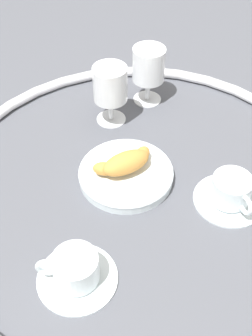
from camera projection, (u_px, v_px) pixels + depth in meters
name	position (u px, v px, depth m)	size (l,w,h in m)	color
ground_plane	(140.00, 186.00, 0.87)	(2.20, 2.20, 0.00)	#4C4F56
table_chrome_rim	(140.00, 182.00, 0.86)	(0.80, 0.80, 0.02)	silver
pastry_plate	(126.00, 174.00, 0.87)	(0.19, 0.19, 0.02)	silver
croissant_large	(125.00, 162.00, 0.85)	(0.12, 0.11, 0.04)	#CC893D
coffee_cup_near	(231.00, 192.00, 0.82)	(0.14, 0.14, 0.06)	silver
coffee_cup_far	(75.00, 271.00, 0.70)	(0.14, 0.14, 0.06)	silver
juice_glass_left	(148.00, 67.00, 1.00)	(0.08, 0.08, 0.14)	white
juice_glass_right	(110.00, 87.00, 0.94)	(0.08, 0.08, 0.14)	white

